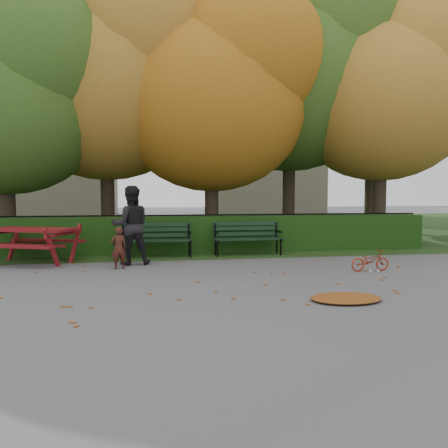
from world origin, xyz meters
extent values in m
plane|color=slate|center=(0.00, 0.00, 0.00)|extent=(90.00, 90.00, 0.00)
plane|color=#1F3C14|center=(0.00, 14.00, 0.01)|extent=(90.00, 90.00, 0.00)
cube|color=#BBAC93|center=(-9.00, 26.00, 7.50)|extent=(10.00, 7.00, 15.00)
cube|color=#BBAC93|center=(8.00, 28.00, 6.00)|extent=(9.00, 6.00, 12.00)
cube|color=black|center=(0.00, 4.50, 0.50)|extent=(13.00, 0.90, 1.00)
cube|color=black|center=(0.00, 5.30, 0.08)|extent=(14.00, 0.04, 0.04)
cube|color=black|center=(0.00, 5.30, 1.00)|extent=(14.00, 0.04, 0.04)
cylinder|color=black|center=(-3.00, 5.30, 0.50)|extent=(0.03, 0.03, 1.00)
cylinder|color=black|center=(0.00, 5.30, 0.50)|extent=(0.03, 0.03, 1.00)
cylinder|color=black|center=(3.00, 5.30, 0.50)|extent=(0.03, 0.03, 1.00)
cylinder|color=black|center=(6.50, 5.30, 0.50)|extent=(0.03, 0.03, 1.00)
cylinder|color=black|center=(-5.50, 5.80, 1.31)|extent=(0.44, 0.44, 2.62)
ellipsoid|color=#244B16|center=(-5.50, 5.80, 4.12)|extent=(5.60, 5.60, 5.04)
sphere|color=#244B16|center=(-4.52, 5.10, 5.38)|extent=(4.20, 4.20, 4.20)
cylinder|color=black|center=(-2.80, 7.00, 1.57)|extent=(0.44, 0.44, 3.15)
ellipsoid|color=brown|center=(-2.80, 7.00, 4.95)|extent=(6.40, 6.40, 5.76)
sphere|color=brown|center=(-1.68, 6.20, 6.39)|extent=(4.80, 4.80, 4.80)
cylinder|color=black|center=(0.50, 6.20, 1.40)|extent=(0.44, 0.44, 2.80)
ellipsoid|color=#9C520F|center=(0.50, 6.20, 4.40)|extent=(6.00, 6.00, 5.40)
sphere|color=#9C520F|center=(1.55, 5.45, 5.75)|extent=(4.50, 4.50, 4.50)
cylinder|color=black|center=(3.50, 7.50, 1.75)|extent=(0.44, 0.44, 3.50)
ellipsoid|color=#244B16|center=(3.50, 7.50, 5.50)|extent=(6.80, 6.80, 6.12)
sphere|color=#244B16|center=(4.69, 6.65, 7.03)|extent=(5.10, 5.10, 5.10)
cylinder|color=black|center=(6.20, 6.00, 1.49)|extent=(0.44, 0.44, 2.97)
ellipsoid|color=brown|center=(6.20, 6.00, 4.68)|extent=(5.80, 5.80, 5.22)
sphere|color=brown|center=(7.21, 5.28, 5.98)|extent=(4.35, 4.35, 4.35)
sphere|color=#9C520F|center=(-6.35, 8.68, 6.71)|extent=(4.95, 4.95, 4.95)
cylinder|color=black|center=(8.00, 10.00, 1.57)|extent=(0.44, 0.44, 3.15)
ellipsoid|color=#244B16|center=(8.00, 10.00, 4.95)|extent=(6.00, 6.00, 5.40)
sphere|color=#244B16|center=(9.05, 9.25, 6.30)|extent=(4.50, 4.50, 4.50)
cube|color=black|center=(-1.30, 3.42, 0.44)|extent=(1.80, 0.12, 0.04)
cube|color=black|center=(-1.30, 3.60, 0.44)|extent=(1.80, 0.12, 0.04)
cube|color=black|center=(-1.30, 3.78, 0.44)|extent=(1.80, 0.12, 0.04)
cube|color=black|center=(-1.30, 3.87, 0.55)|extent=(1.80, 0.05, 0.10)
cube|color=black|center=(-1.30, 3.87, 0.70)|extent=(1.80, 0.05, 0.10)
cube|color=black|center=(-1.30, 3.87, 0.83)|extent=(1.80, 0.05, 0.10)
cube|color=black|center=(-2.15, 3.60, 0.42)|extent=(0.05, 0.55, 0.06)
cube|color=black|center=(-2.15, 3.87, 0.65)|extent=(0.05, 0.05, 0.41)
cylinder|color=black|center=(-2.15, 3.42, 0.22)|extent=(0.05, 0.05, 0.44)
cylinder|color=black|center=(-2.15, 3.78, 0.22)|extent=(0.05, 0.05, 0.44)
cube|color=black|center=(-2.15, 3.62, 0.62)|extent=(0.05, 0.45, 0.04)
cube|color=black|center=(-0.45, 3.60, 0.42)|extent=(0.05, 0.55, 0.06)
cube|color=black|center=(-0.45, 3.87, 0.65)|extent=(0.05, 0.05, 0.41)
cylinder|color=black|center=(-0.45, 3.42, 0.22)|extent=(0.05, 0.05, 0.44)
cylinder|color=black|center=(-0.45, 3.78, 0.22)|extent=(0.05, 0.05, 0.44)
cube|color=black|center=(-0.45, 3.62, 0.62)|extent=(0.05, 0.45, 0.04)
cube|color=black|center=(1.10, 3.42, 0.44)|extent=(1.80, 0.12, 0.04)
cube|color=black|center=(1.10, 3.60, 0.44)|extent=(1.80, 0.12, 0.04)
cube|color=black|center=(1.10, 3.78, 0.44)|extent=(1.80, 0.12, 0.04)
cube|color=black|center=(1.10, 3.87, 0.55)|extent=(1.80, 0.05, 0.10)
cube|color=black|center=(1.10, 3.87, 0.70)|extent=(1.80, 0.05, 0.10)
cube|color=black|center=(1.10, 3.87, 0.83)|extent=(1.80, 0.05, 0.10)
cube|color=black|center=(0.25, 3.60, 0.42)|extent=(0.05, 0.55, 0.06)
cube|color=black|center=(0.25, 3.87, 0.65)|extent=(0.05, 0.05, 0.41)
cylinder|color=black|center=(0.25, 3.42, 0.22)|extent=(0.05, 0.05, 0.44)
cylinder|color=black|center=(0.25, 3.78, 0.22)|extent=(0.05, 0.05, 0.44)
cube|color=black|center=(0.25, 3.62, 0.62)|extent=(0.05, 0.45, 0.04)
cube|color=black|center=(1.95, 3.60, 0.42)|extent=(0.05, 0.55, 0.06)
cube|color=black|center=(1.95, 3.87, 0.65)|extent=(0.05, 0.05, 0.41)
cylinder|color=black|center=(1.95, 3.42, 0.22)|extent=(0.05, 0.05, 0.44)
cylinder|color=black|center=(1.95, 3.78, 0.22)|extent=(0.05, 0.05, 0.44)
cube|color=black|center=(1.95, 3.62, 0.62)|extent=(0.05, 0.45, 0.04)
cube|color=maroon|center=(-4.22, 3.20, 0.80)|extent=(2.10, 1.47, 0.06)
cube|color=maroon|center=(-4.45, 2.60, 0.47)|extent=(1.90, 0.97, 0.05)
cube|color=maroon|center=(-3.98, 3.80, 0.47)|extent=(1.90, 0.97, 0.05)
cube|color=maroon|center=(-4.82, 3.96, 0.43)|extent=(0.27, 0.54, 0.94)
cube|color=maroon|center=(-5.00, 3.51, 0.71)|extent=(0.60, 1.37, 0.06)
cube|color=maroon|center=(-3.61, 2.44, 0.43)|extent=(0.27, 0.54, 0.94)
cube|color=maroon|center=(-3.26, 3.34, 0.43)|extent=(0.27, 0.54, 0.94)
cube|color=maroon|center=(-3.44, 2.89, 0.71)|extent=(0.60, 1.37, 0.06)
cube|color=maroon|center=(-4.22, 3.20, 0.43)|extent=(1.62, 0.70, 0.06)
ellipsoid|color=brown|center=(1.48, -1.45, 0.04)|extent=(1.26, 1.00, 0.08)
imported|color=#431C15|center=(-2.15, 2.05, 0.46)|extent=(0.38, 0.30, 0.92)
imported|color=black|center=(-1.91, 2.61, 0.91)|extent=(0.96, 0.79, 1.82)
imported|color=#97260D|center=(3.12, 0.85, 0.22)|extent=(0.86, 0.32, 0.45)
camera|label=1|loc=(-1.50, -7.64, 1.64)|focal=35.00mm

